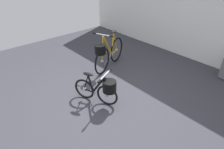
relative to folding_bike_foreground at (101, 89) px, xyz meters
The scene contains 4 objects.
ground_plane 0.35m from the folding_bike_foreground, 10.01° to the right, with size 8.25×8.25×0.00m, color #38383F.
back_wall 3.39m from the folding_bike_foreground, 88.47° to the left, with size 8.25×0.10×2.89m, color white.
folding_bike_foreground is the anchor object (origin of this frame).
display_bike_left 1.42m from the folding_bike_foreground, 134.67° to the left, with size 0.64×1.37×1.00m.
Camera 1 is at (2.39, -1.89, 2.51)m, focal length 31.76 mm.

